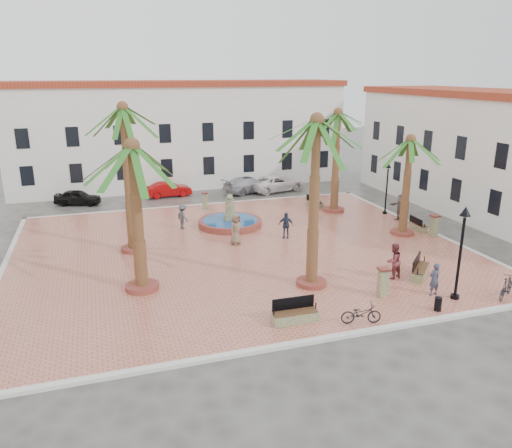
# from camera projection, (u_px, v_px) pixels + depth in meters

# --- Properties ---
(ground) EXTENTS (120.00, 120.00, 0.00)m
(ground) POSITION_uv_depth(u_px,v_px,m) (240.00, 251.00, 29.75)
(ground) COLOR #56544F
(ground) RESTS_ON ground
(plaza) EXTENTS (26.00, 22.00, 0.15)m
(plaza) POSITION_uv_depth(u_px,v_px,m) (240.00, 250.00, 29.73)
(plaza) COLOR #D67860
(plaza) RESTS_ON ground
(kerb_n) EXTENTS (26.30, 0.30, 0.16)m
(kerb_n) POSITION_uv_depth(u_px,v_px,m) (202.00, 205.00, 39.74)
(kerb_n) COLOR silver
(kerb_n) RESTS_ON ground
(kerb_s) EXTENTS (26.30, 0.30, 0.16)m
(kerb_s) POSITION_uv_depth(u_px,v_px,m) (317.00, 340.00, 19.72)
(kerb_s) COLOR silver
(kerb_s) RESTS_ON ground
(kerb_e) EXTENTS (0.30, 22.30, 0.16)m
(kerb_e) POSITION_uv_depth(u_px,v_px,m) (425.00, 230.00, 33.55)
(kerb_e) COLOR silver
(kerb_e) RESTS_ON ground
(kerb_w) EXTENTS (0.30, 22.30, 0.16)m
(kerb_w) POSITION_uv_depth(u_px,v_px,m) (0.00, 276.00, 25.91)
(kerb_w) COLOR silver
(kerb_w) RESTS_ON ground
(building_north) EXTENTS (30.40, 7.40, 9.50)m
(building_north) POSITION_uv_depth(u_px,v_px,m) (180.00, 133.00, 46.56)
(building_north) COLOR white
(building_north) RESTS_ON ground
(building_east) EXTENTS (7.40, 26.40, 9.00)m
(building_east) POSITION_uv_depth(u_px,v_px,m) (497.00, 154.00, 36.13)
(building_east) COLOR white
(building_east) RESTS_ON ground
(fountain) EXTENTS (4.30, 4.30, 2.22)m
(fountain) POSITION_uv_depth(u_px,v_px,m) (230.00, 221.00, 34.08)
(fountain) COLOR #9E4337
(fountain) RESTS_ON plaza
(palm_nw) EXTENTS (4.65, 4.65, 8.59)m
(palm_nw) POSITION_uv_depth(u_px,v_px,m) (124.00, 123.00, 27.25)
(palm_nw) COLOR #9E4337
(palm_nw) RESTS_ON plaza
(palm_sw) EXTENTS (5.28, 5.28, 7.32)m
(palm_sw) POSITION_uv_depth(u_px,v_px,m) (133.00, 164.00, 22.42)
(palm_sw) COLOR #9E4337
(palm_sw) RESTS_ON plaza
(palm_s) EXTENTS (4.88, 4.88, 8.37)m
(palm_s) POSITION_uv_depth(u_px,v_px,m) (316.00, 139.00, 22.62)
(palm_s) COLOR #9E4337
(palm_s) RESTS_ON plaza
(palm_e) EXTENTS (4.71, 4.71, 6.46)m
(palm_e) POSITION_uv_depth(u_px,v_px,m) (410.00, 151.00, 30.86)
(palm_e) COLOR #9E4337
(palm_e) RESTS_ON plaza
(palm_ne) EXTENTS (5.08, 5.08, 7.67)m
(palm_ne) POSITION_uv_depth(u_px,v_px,m) (338.00, 124.00, 35.87)
(palm_ne) COLOR #9E4337
(palm_ne) RESTS_ON plaza
(bench_s) EXTENTS (1.99, 0.65, 1.04)m
(bench_s) POSITION_uv_depth(u_px,v_px,m) (295.00, 316.00, 20.93)
(bench_s) COLOR gray
(bench_s) RESTS_ON plaza
(bench_se) EXTENTS (1.85, 1.84, 1.06)m
(bench_se) POSITION_uv_depth(u_px,v_px,m) (420.00, 271.00, 25.61)
(bench_se) COLOR gray
(bench_se) RESTS_ON plaza
(bench_e) EXTENTS (0.58, 1.62, 0.84)m
(bench_e) POSITION_uv_depth(u_px,v_px,m) (418.00, 226.00, 33.31)
(bench_e) COLOR gray
(bench_e) RESTS_ON plaza
(bench_ne) EXTENTS (0.86, 1.70, 0.86)m
(bench_ne) POSITION_uv_depth(u_px,v_px,m) (314.00, 203.00, 38.99)
(bench_ne) COLOR gray
(bench_ne) RESTS_ON plaza
(lamppost_s) EXTENTS (0.48, 0.48, 4.43)m
(lamppost_s) POSITION_uv_depth(u_px,v_px,m) (462.00, 237.00, 22.34)
(lamppost_s) COLOR black
(lamppost_s) RESTS_ON plaza
(lamppost_e) EXTENTS (0.41, 0.41, 3.81)m
(lamppost_e) POSITION_uv_depth(u_px,v_px,m) (387.00, 180.00, 36.33)
(lamppost_e) COLOR black
(lamppost_e) RESTS_ON plaza
(bollard_se) EXTENTS (0.55, 0.55, 1.42)m
(bollard_se) POSITION_uv_depth(u_px,v_px,m) (383.00, 282.00, 23.22)
(bollard_se) COLOR gray
(bollard_se) RESTS_ON plaza
(bollard_n) EXTENTS (0.53, 0.53, 1.30)m
(bollard_n) POSITION_uv_depth(u_px,v_px,m) (205.00, 200.00, 38.18)
(bollard_n) COLOR gray
(bollard_n) RESTS_ON plaza
(bollard_e) EXTENTS (0.56, 0.56, 1.42)m
(bollard_e) POSITION_uv_depth(u_px,v_px,m) (434.00, 226.00, 31.70)
(bollard_e) COLOR gray
(bollard_e) RESTS_ON plaza
(litter_bin) EXTENTS (0.32, 0.32, 0.62)m
(litter_bin) POSITION_uv_depth(u_px,v_px,m) (438.00, 304.00, 21.94)
(litter_bin) COLOR black
(litter_bin) RESTS_ON plaza
(cyclist_a) EXTENTS (0.62, 0.44, 1.59)m
(cyclist_a) POSITION_uv_depth(u_px,v_px,m) (434.00, 279.00, 23.36)
(cyclist_a) COLOR #363C54
(cyclist_a) RESTS_ON plaza
(bicycle_a) EXTENTS (1.79, 0.98, 0.89)m
(bicycle_a) POSITION_uv_depth(u_px,v_px,m) (361.00, 314.00, 20.77)
(bicycle_a) COLOR black
(bicycle_a) RESTS_ON plaza
(cyclist_b) EXTENTS (1.06, 0.92, 1.86)m
(cyclist_b) POSITION_uv_depth(u_px,v_px,m) (394.00, 261.00, 25.22)
(cyclist_b) COLOR brown
(cyclist_b) RESTS_ON plaza
(bicycle_b) EXTENTS (1.78, 1.31, 1.06)m
(bicycle_b) POSITION_uv_depth(u_px,v_px,m) (506.00, 287.00, 23.13)
(bicycle_b) COLOR black
(bicycle_b) RESTS_ON plaza
(pedestrian_fountain_a) EXTENTS (1.12, 1.02, 1.92)m
(pedestrian_fountain_a) POSITION_uv_depth(u_px,v_px,m) (236.00, 229.00, 30.26)
(pedestrian_fountain_a) COLOR #7F6954
(pedestrian_fountain_a) RESTS_ON plaza
(pedestrian_fountain_b) EXTENTS (1.06, 0.77, 1.66)m
(pedestrian_fountain_b) POSITION_uv_depth(u_px,v_px,m) (286.00, 225.00, 31.46)
(pedestrian_fountain_b) COLOR #29364D
(pedestrian_fountain_b) RESTS_ON plaza
(pedestrian_north) EXTENTS (1.00, 1.23, 1.65)m
(pedestrian_north) POSITION_uv_depth(u_px,v_px,m) (183.00, 217.00, 33.35)
(pedestrian_north) COLOR #49494F
(pedestrian_north) RESTS_ON plaza
(pedestrian_east) EXTENTS (0.78, 1.82, 1.90)m
(pedestrian_east) POSITION_uv_depth(u_px,v_px,m) (400.00, 207.00, 35.11)
(pedestrian_east) COLOR #63554D
(pedestrian_east) RESTS_ON plaza
(car_black) EXTENTS (3.87, 2.50, 1.23)m
(car_black) POSITION_uv_depth(u_px,v_px,m) (78.00, 197.00, 39.98)
(car_black) COLOR black
(car_black) RESTS_ON ground
(car_red) EXTENTS (3.91, 1.60, 1.26)m
(car_red) POSITION_uv_depth(u_px,v_px,m) (169.00, 189.00, 42.62)
(car_red) COLOR #AB090A
(car_red) RESTS_ON ground
(car_silver) EXTENTS (5.23, 3.43, 1.41)m
(car_silver) POSITION_uv_depth(u_px,v_px,m) (249.00, 185.00, 44.03)
(car_silver) COLOR #AFB0B9
(car_silver) RESTS_ON ground
(car_white) EXTENTS (5.52, 3.54, 1.42)m
(car_white) POSITION_uv_depth(u_px,v_px,m) (277.00, 183.00, 44.63)
(car_white) COLOR white
(car_white) RESTS_ON ground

